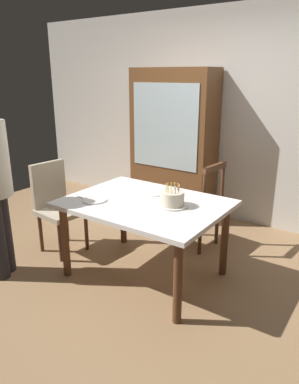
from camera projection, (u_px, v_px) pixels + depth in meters
ground at (145, 274)px, 3.45m from camera, size 6.40×6.40×0.00m
back_wall at (231, 118)px, 4.49m from camera, size 6.40×0.10×2.60m
dining_table at (145, 211)px, 3.25m from camera, size 1.41×1.06×0.74m
birthday_cake at (172, 199)px, 3.10m from camera, size 0.28×0.28×0.20m
plate_near_celebrant at (95, 200)px, 3.24m from camera, size 0.22×0.22×0.01m
plate_far_side at (153, 193)px, 3.44m from camera, size 0.22×0.22×0.01m
fork_near_celebrant at (81, 197)px, 3.32m from camera, size 0.18×0.04×0.01m
fork_far_side at (140, 190)px, 3.53m from camera, size 0.18×0.02×0.01m
chair_spindle_back at (199, 206)px, 3.90m from camera, size 0.49×0.49×0.95m
chair_upholstered at (56, 202)px, 3.81m from camera, size 0.48×0.48×0.95m
china_cabinet at (173, 144)px, 4.72m from camera, size 1.10×0.45×1.90m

